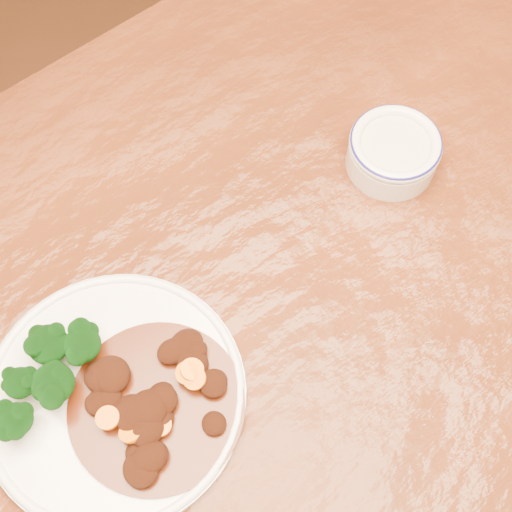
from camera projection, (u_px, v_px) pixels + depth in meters
ground at (269, 455)px, 1.42m from camera, size 4.00×4.00×0.00m
dining_table at (279, 343)px, 0.82m from camera, size 1.60×1.07×0.75m
dinner_plate at (114, 395)px, 0.71m from camera, size 0.26×0.26×0.02m
broccoli_florets at (49, 371)px, 0.69m from camera, size 0.12×0.09×0.05m
mince_stew at (153, 401)px, 0.69m from camera, size 0.17×0.17×0.03m
dip_bowl at (394, 151)px, 0.81m from camera, size 0.11×0.11×0.05m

